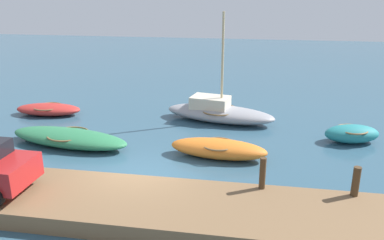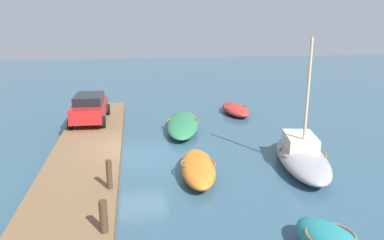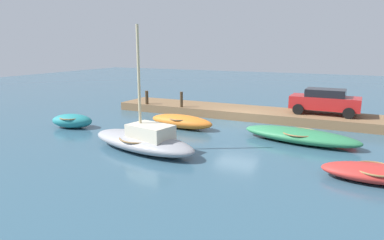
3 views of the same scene
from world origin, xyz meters
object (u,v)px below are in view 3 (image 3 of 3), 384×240
object	(u,v)px
mooring_post_mid_west	(147,97)
parked_car	(325,101)
sailboat_grey	(143,140)
mooring_post_west	(181,99)
motorboat_green	(300,136)
rowboat_red	(375,173)
rowboat_orange	(181,121)
dinghy_teal	(72,121)

from	to	relation	value
mooring_post_mid_west	parked_car	distance (m)	11.83
sailboat_grey	mooring_post_west	distance (m)	8.31
motorboat_green	rowboat_red	size ratio (longest dim) A/B	1.62
motorboat_green	sailboat_grey	distance (m)	7.51
rowboat_orange	sailboat_grey	distance (m)	4.65
sailboat_grey	mooring_post_mid_west	distance (m)	9.43
sailboat_grey	mooring_post_mid_west	xyz separation A→B (m)	(4.98, -7.99, 0.52)
motorboat_green	rowboat_orange	distance (m)	6.57
mooring_post_mid_west	parked_car	size ratio (longest dim) A/B	0.23
rowboat_orange	motorboat_green	bearing A→B (deg)	-176.54
rowboat_orange	mooring_post_mid_west	size ratio (longest dim) A/B	4.30
mooring_post_west	mooring_post_mid_west	bearing A→B (deg)	0.00
rowboat_red	rowboat_orange	bearing A→B (deg)	-27.15
mooring_post_west	motorboat_green	bearing A→B (deg)	156.56
sailboat_grey	rowboat_red	bearing A→B (deg)	-165.82
motorboat_green	parked_car	bearing A→B (deg)	-88.13
rowboat_red	sailboat_grey	distance (m)	9.20
dinghy_teal	mooring_post_mid_west	distance (m)	6.17
rowboat_orange	mooring_post_mid_west	xyz separation A→B (m)	(4.50, -3.37, 0.63)
sailboat_grey	parked_car	bearing A→B (deg)	-114.04
rowboat_red	rowboat_orange	xyz separation A→B (m)	(9.67, -4.14, 0.08)
dinghy_teal	mooring_post_mid_west	xyz separation A→B (m)	(-1.17, -6.03, 0.61)
mooring_post_west	mooring_post_mid_west	xyz separation A→B (m)	(2.77, 0.00, -0.05)
sailboat_grey	mooring_post_west	world-z (taller)	sailboat_grey
rowboat_orange	mooring_post_west	xyz separation A→B (m)	(1.73, -3.37, 0.68)
dinghy_teal	rowboat_orange	size ratio (longest dim) A/B	0.65
sailboat_grey	dinghy_teal	bearing A→B (deg)	-6.53
rowboat_red	sailboat_grey	world-z (taller)	sailboat_grey
motorboat_green	sailboat_grey	bearing A→B (deg)	44.96
motorboat_green	mooring_post_mid_west	world-z (taller)	mooring_post_mid_west
dinghy_teal	mooring_post_mid_west	size ratio (longest dim) A/B	2.79
mooring_post_mid_west	sailboat_grey	bearing A→B (deg)	121.93
rowboat_red	mooring_post_mid_west	world-z (taller)	mooring_post_mid_west
dinghy_teal	motorboat_green	distance (m)	12.47
sailboat_grey	parked_car	xyz separation A→B (m)	(-6.74, -9.54, 0.85)
dinghy_teal	rowboat_orange	bearing A→B (deg)	-167.63
rowboat_orange	mooring_post_mid_west	bearing A→B (deg)	-31.49
mooring_post_west	rowboat_orange	bearing A→B (deg)	117.08
rowboat_red	parked_car	size ratio (longest dim) A/B	0.90
rowboat_orange	mooring_post_west	distance (m)	3.85
rowboat_orange	sailboat_grey	world-z (taller)	sailboat_grey
motorboat_green	rowboat_orange	world-z (taller)	rowboat_orange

